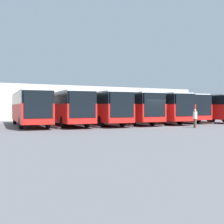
{
  "coord_description": "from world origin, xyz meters",
  "views": [
    {
      "loc": [
        15.41,
        21.12,
        1.82
      ],
      "look_at": [
        1.58,
        -5.92,
        1.29
      ],
      "focal_mm": 45.0,
      "sensor_mm": 36.0,
      "label": 1
    }
  ],
  "objects_px": {
    "bus_2": "(153,107)",
    "bus_5": "(65,107)",
    "bus_3": "(126,107)",
    "bus_4": "(98,107)",
    "bus_6": "(29,107)",
    "pedestrian": "(195,118)",
    "bus_1": "(170,107)",
    "bus_0": "(197,107)"
  },
  "relations": [
    {
      "from": "pedestrian",
      "to": "bus_6",
      "type": "bearing_deg",
      "value": -107.0
    },
    {
      "from": "bus_2",
      "to": "pedestrian",
      "type": "xyz_separation_m",
      "value": [
        1.16,
        7.93,
        -0.92
      ]
    },
    {
      "from": "bus_2",
      "to": "bus_4",
      "type": "distance_m",
      "value": 6.82
    },
    {
      "from": "bus_1",
      "to": "bus_5",
      "type": "distance_m",
      "value": 13.65
    },
    {
      "from": "bus_0",
      "to": "bus_2",
      "type": "height_order",
      "value": "same"
    },
    {
      "from": "bus_5",
      "to": "bus_6",
      "type": "xyz_separation_m",
      "value": [
        3.41,
        -0.51,
        0.0
      ]
    },
    {
      "from": "bus_0",
      "to": "pedestrian",
      "type": "height_order",
      "value": "bus_0"
    },
    {
      "from": "pedestrian",
      "to": "bus_1",
      "type": "bearing_deg",
      "value": 172.07
    },
    {
      "from": "bus_2",
      "to": "bus_4",
      "type": "height_order",
      "value": "same"
    },
    {
      "from": "bus_3",
      "to": "bus_4",
      "type": "relative_size",
      "value": 1.0
    },
    {
      "from": "bus_0",
      "to": "bus_4",
      "type": "bearing_deg",
      "value": 3.9
    },
    {
      "from": "bus_5",
      "to": "bus_2",
      "type": "bearing_deg",
      "value": -178.98
    },
    {
      "from": "bus_0",
      "to": "bus_1",
      "type": "height_order",
      "value": "same"
    },
    {
      "from": "bus_2",
      "to": "bus_5",
      "type": "height_order",
      "value": "same"
    },
    {
      "from": "bus_6",
      "to": "bus_3",
      "type": "bearing_deg",
      "value": 179.29
    },
    {
      "from": "bus_5",
      "to": "bus_6",
      "type": "distance_m",
      "value": 3.45
    },
    {
      "from": "bus_1",
      "to": "bus_3",
      "type": "height_order",
      "value": "same"
    },
    {
      "from": "bus_1",
      "to": "pedestrian",
      "type": "relative_size",
      "value": 7.3
    },
    {
      "from": "bus_2",
      "to": "bus_6",
      "type": "bearing_deg",
      "value": -0.34
    },
    {
      "from": "bus_1",
      "to": "bus_6",
      "type": "bearing_deg",
      "value": 4.36
    },
    {
      "from": "bus_1",
      "to": "bus_3",
      "type": "distance_m",
      "value": 6.88
    },
    {
      "from": "bus_0",
      "to": "pedestrian",
      "type": "relative_size",
      "value": 7.3
    },
    {
      "from": "bus_4",
      "to": "bus_6",
      "type": "relative_size",
      "value": 1.0
    },
    {
      "from": "bus_3",
      "to": "bus_4",
      "type": "xyz_separation_m",
      "value": [
        3.41,
        0.04,
        0.0
      ]
    },
    {
      "from": "bus_4",
      "to": "pedestrian",
      "type": "xyz_separation_m",
      "value": [
        -5.66,
        8.09,
        -0.92
      ]
    },
    {
      "from": "pedestrian",
      "to": "bus_4",
      "type": "bearing_deg",
      "value": -126.19
    },
    {
      "from": "bus_1",
      "to": "bus_5",
      "type": "bearing_deg",
      "value": 6.56
    },
    {
      "from": "bus_2",
      "to": "pedestrian",
      "type": "height_order",
      "value": "bus_2"
    },
    {
      "from": "bus_6",
      "to": "pedestrian",
      "type": "xyz_separation_m",
      "value": [
        -12.48,
        9.01,
        -0.92
      ]
    },
    {
      "from": "pedestrian",
      "to": "bus_5",
      "type": "bearing_deg",
      "value": -114.3
    },
    {
      "from": "bus_2",
      "to": "bus_5",
      "type": "xyz_separation_m",
      "value": [
        10.23,
        -0.57,
        0.0
      ]
    },
    {
      "from": "bus_4",
      "to": "pedestrian",
      "type": "bearing_deg",
      "value": 129.18
    },
    {
      "from": "bus_4",
      "to": "bus_5",
      "type": "height_order",
      "value": "same"
    },
    {
      "from": "bus_1",
      "to": "bus_6",
      "type": "height_order",
      "value": "same"
    },
    {
      "from": "bus_3",
      "to": "bus_6",
      "type": "bearing_deg",
      "value": -0.71
    },
    {
      "from": "bus_0",
      "to": "pedestrian",
      "type": "bearing_deg",
      "value": 49.34
    },
    {
      "from": "bus_2",
      "to": "bus_6",
      "type": "relative_size",
      "value": 1.0
    },
    {
      "from": "bus_3",
      "to": "pedestrian",
      "type": "relative_size",
      "value": 7.3
    },
    {
      "from": "bus_0",
      "to": "bus_2",
      "type": "xyz_separation_m",
      "value": [
        6.82,
        0.09,
        0.0
      ]
    },
    {
      "from": "bus_0",
      "to": "bus_5",
      "type": "distance_m",
      "value": 17.05
    },
    {
      "from": "bus_4",
      "to": "bus_5",
      "type": "xyz_separation_m",
      "value": [
        3.41,
        -0.41,
        0.0
      ]
    },
    {
      "from": "bus_0",
      "to": "bus_3",
      "type": "xyz_separation_m",
      "value": [
        10.23,
        -0.11,
        0.0
      ]
    }
  ]
}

